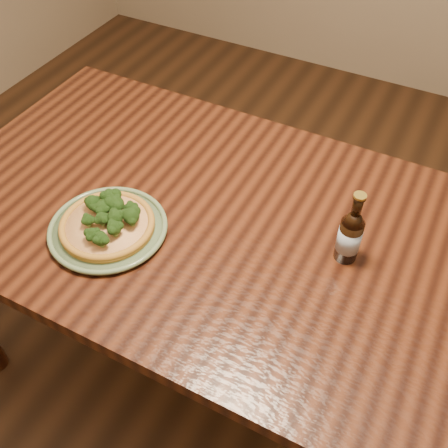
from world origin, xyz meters
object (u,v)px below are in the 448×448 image
at_px(plate, 108,228).
at_px(beer_bottle, 350,235).
at_px(pizza, 108,222).
at_px(table, 226,243).

height_order(plate, beer_bottle, beer_bottle).
height_order(pizza, beer_bottle, beer_bottle).
bearing_deg(beer_bottle, table, -158.26).
xyz_separation_m(table, beer_bottle, (0.31, 0.02, 0.17)).
relative_size(pizza, beer_bottle, 1.17).
relative_size(plate, pizza, 1.26).
xyz_separation_m(plate, pizza, (0.00, 0.00, 0.02)).
bearing_deg(plate, table, 35.78).
relative_size(table, beer_bottle, 7.86).
xyz_separation_m(plate, beer_bottle, (0.56, 0.20, 0.07)).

